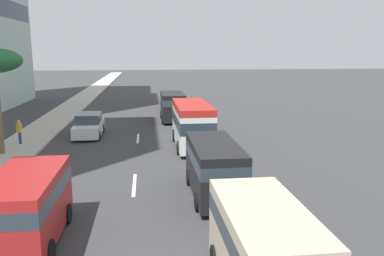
% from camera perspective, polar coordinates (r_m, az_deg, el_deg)
% --- Properties ---
extents(ground_plane, '(198.00, 198.00, 0.00)m').
position_cam_1_polar(ground_plane, '(35.84, -7.63, 1.02)').
color(ground_plane, '#38383A').
extents(sidewalk_right, '(162.00, 3.14, 0.15)m').
position_cam_1_polar(sidewalk_right, '(36.75, -19.53, 0.84)').
color(sidewalk_right, '#B2ADA3').
rests_on(sidewalk_right, ground_plane).
extents(lane_stripe_mid, '(3.20, 0.16, 0.01)m').
position_cam_1_polar(lane_stripe_mid, '(18.94, -8.35, -8.12)').
color(lane_stripe_mid, silver).
rests_on(lane_stripe_mid, ground_plane).
extents(lane_stripe_far, '(3.20, 0.16, 0.01)m').
position_cam_1_polar(lane_stripe_far, '(28.74, -7.83, -1.47)').
color(lane_stripe_far, silver).
rests_on(lane_stripe_far, ground_plane).
extents(car_lead, '(4.64, 1.80, 1.66)m').
position_cam_1_polar(car_lead, '(41.99, -3.24, 3.65)').
color(car_lead, '#A51E1E').
rests_on(car_lead, ground_plane).
extents(minibus_second, '(6.30, 2.30, 2.87)m').
position_cam_1_polar(minibus_second, '(25.61, 0.04, 0.69)').
color(minibus_second, silver).
rests_on(minibus_second, ground_plane).
extents(van_third, '(5.15, 2.05, 2.36)m').
position_cam_1_polar(van_third, '(17.03, 3.23, -5.46)').
color(van_third, black).
rests_on(van_third, ground_plane).
extents(van_fourth, '(4.67, 2.19, 2.32)m').
position_cam_1_polar(van_fourth, '(14.03, -22.92, -10.11)').
color(van_fourth, '#A51E1E').
rests_on(van_fourth, ground_plane).
extents(car_fifth, '(4.46, 1.90, 1.68)m').
position_cam_1_polar(car_fifth, '(30.06, -14.68, 0.35)').
color(car_fifth, white).
rests_on(car_fifth, ground_plane).
extents(van_sixth, '(4.84, 2.14, 2.51)m').
position_cam_1_polar(van_sixth, '(35.41, -2.80, 3.33)').
color(van_sixth, black).
rests_on(van_sixth, ground_plane).
extents(van_seventh, '(4.64, 2.14, 2.41)m').
position_cam_1_polar(van_seventh, '(10.48, 10.30, -16.48)').
color(van_seventh, beige).
rests_on(van_seventh, ground_plane).
extents(pedestrian_mid_block, '(0.36, 0.39, 1.60)m').
position_cam_1_polar(pedestrian_mid_block, '(28.41, -23.69, -0.35)').
color(pedestrian_mid_block, navy).
rests_on(pedestrian_mid_block, sidewalk_right).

